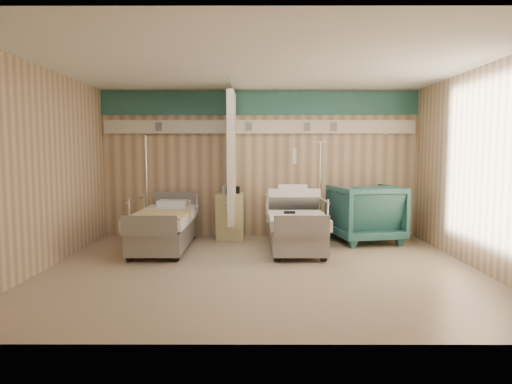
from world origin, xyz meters
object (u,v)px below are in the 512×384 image
(bed_right, at_px, (295,230))
(iv_stand_right, at_px, (319,221))
(visitor_armchair, at_px, (365,213))
(iv_stand_left, at_px, (147,218))
(bedside_cabinet, at_px, (230,216))
(bed_left, at_px, (164,230))

(bed_right, height_order, iv_stand_right, iv_stand_right)
(bed_right, distance_m, visitor_armchair, 1.46)
(iv_stand_right, height_order, iv_stand_left, iv_stand_left)
(bed_right, xyz_separation_m, bedside_cabinet, (-1.15, 0.90, 0.11))
(iv_stand_left, bearing_deg, visitor_armchair, -2.99)
(visitor_armchair, xyz_separation_m, iv_stand_right, (-0.81, 0.13, -0.16))
(bed_left, bearing_deg, bedside_cabinet, 40.60)
(bed_left, bearing_deg, iv_stand_right, 15.17)
(bedside_cabinet, distance_m, iv_stand_left, 1.53)
(bed_left, xyz_separation_m, bedside_cabinet, (1.05, 0.90, 0.11))
(visitor_armchair, xyz_separation_m, iv_stand_left, (-3.99, 0.21, -0.13))
(visitor_armchair, height_order, iv_stand_right, iv_stand_right)
(iv_stand_right, distance_m, iv_stand_left, 3.18)
(bed_left, distance_m, iv_stand_right, 2.80)
(bed_right, xyz_separation_m, iv_stand_right, (0.50, 0.73, 0.06))
(bed_left, distance_m, iv_stand_left, 0.94)
(bedside_cabinet, bearing_deg, bed_left, -139.40)
(bed_right, distance_m, iv_stand_right, 0.89)
(bedside_cabinet, bearing_deg, iv_stand_left, -176.58)
(iv_stand_right, bearing_deg, bedside_cabinet, 174.20)
(bed_right, relative_size, visitor_armchair, 1.87)
(visitor_armchair, bearing_deg, bed_right, 13.00)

